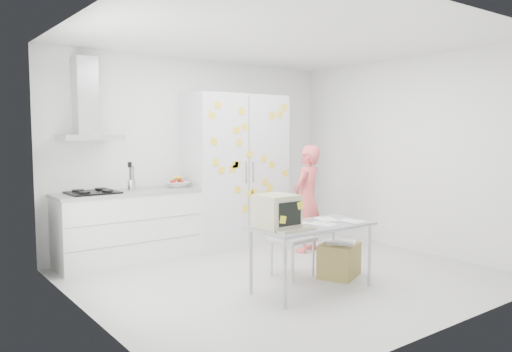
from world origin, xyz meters
TOP-DOWN VIEW (x-y plane):
  - floor at (0.00, 0.00)m, footprint 4.50×4.00m
  - walls at (0.00, 0.72)m, footprint 4.52×4.01m
  - ceiling at (0.00, 0.00)m, footprint 4.50×4.00m
  - counter_run at (-1.20, 1.70)m, footprint 1.84×0.63m
  - range_hood at (-1.65, 1.84)m, footprint 0.70×0.48m
  - tall_cabinet at (0.45, 1.67)m, footprint 1.50×0.68m
  - person at (1.01, 0.75)m, footprint 0.63×0.52m
  - desk at (-0.39, -0.52)m, footprint 1.30×0.66m
  - chair at (0.03, 0.01)m, footprint 0.45×0.45m
  - cardboard_box at (0.48, -0.38)m, footprint 0.59×0.55m

SIDE VIEW (x-z plane):
  - floor at x=0.00m, z-range -0.02..0.00m
  - cardboard_box at x=0.48m, z-range -0.01..0.41m
  - counter_run at x=-1.20m, z-range -0.17..1.11m
  - chair at x=0.03m, z-range 0.06..0.98m
  - person at x=1.01m, z-range 0.00..1.48m
  - desk at x=-0.39m, z-range 0.27..1.31m
  - tall_cabinet at x=0.45m, z-range 0.00..2.20m
  - walls at x=0.00m, z-range 0.00..2.70m
  - range_hood at x=-1.65m, z-range 1.45..2.46m
  - ceiling at x=0.00m, z-range 2.69..2.71m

